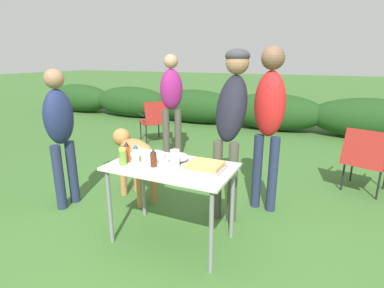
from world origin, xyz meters
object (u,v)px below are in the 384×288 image
object	(u,v)px
standing_person_in_olive_jacket	(60,127)
camp_chair_green_behind_table	(366,157)
standing_person_with_beanie	(171,97)
dog	(134,154)
bbq_sauce_bottle	(153,158)
camp_chair_near_hedge	(154,119)
standing_person_in_navy_coat	(232,110)
mayo_bottle	(136,155)
relish_jar	(123,157)
standing_person_in_dark_puffer	(269,114)
food_tray	(205,166)
mixing_bowl	(178,157)
plate_stack	(152,156)
paper_cup_stack	(175,160)
hot_sauce_bottle	(127,152)
folding_table	(171,174)

from	to	relation	value
standing_person_in_olive_jacket	camp_chair_green_behind_table	bearing A→B (deg)	-57.50
standing_person_with_beanie	dog	world-z (taller)	standing_person_with_beanie
bbq_sauce_bottle	dog	xyz separation A→B (m)	(-0.71, 0.69, -0.26)
camp_chair_near_hedge	standing_person_in_navy_coat	bearing A→B (deg)	-93.81
mayo_bottle	camp_chair_green_behind_table	bearing A→B (deg)	45.33
dog	mayo_bottle	bearing A→B (deg)	-116.61
mayo_bottle	camp_chair_green_behind_table	size ratio (longest dim) A/B	0.22
mayo_bottle	standing_person_in_navy_coat	world-z (taller)	standing_person_in_navy_coat
relish_jar	standing_person_in_dark_puffer	world-z (taller)	standing_person_in_dark_puffer
food_tray	bbq_sauce_bottle	world-z (taller)	bbq_sauce_bottle
standing_person_with_beanie	camp_chair_near_hedge	distance (m)	1.17
mixing_bowl	camp_chair_green_behind_table	xyz separation A→B (m)	(1.68, 1.78, -0.31)
standing_person_in_olive_jacket	camp_chair_green_behind_table	size ratio (longest dim) A/B	1.86
standing_person_in_navy_coat	camp_chair_near_hedge	size ratio (longest dim) A/B	2.09
plate_stack	standing_person_in_olive_jacket	size ratio (longest dim) A/B	0.16
food_tray	standing_person_with_beanie	bearing A→B (deg)	124.70
paper_cup_stack	dog	distance (m)	1.17
hot_sauce_bottle	standing_person_in_dark_puffer	size ratio (longest dim) A/B	0.11
hot_sauce_bottle	camp_chair_near_hedge	size ratio (longest dim) A/B	0.23
paper_cup_stack	standing_person_with_beanie	bearing A→B (deg)	119.07
camp_chair_near_hedge	folding_table	bearing A→B (deg)	-105.90
paper_cup_stack	standing_person_in_olive_jacket	distance (m)	1.52
standing_person_in_olive_jacket	paper_cup_stack	bearing A→B (deg)	-94.53
bbq_sauce_bottle	standing_person_with_beanie	distance (m)	2.51
folding_table	standing_person_in_olive_jacket	distance (m)	1.46
standing_person_in_olive_jacket	dog	distance (m)	0.86
bbq_sauce_bottle	standing_person_with_beanie	bearing A→B (deg)	114.87
mayo_bottle	camp_chair_near_hedge	distance (m)	3.41
mayo_bottle	standing_person_with_beanie	bearing A→B (deg)	111.08
standing_person_in_navy_coat	plate_stack	bearing A→B (deg)	-132.11
folding_table	relish_jar	bearing A→B (deg)	-158.90
plate_stack	standing_person_in_navy_coat	world-z (taller)	standing_person_in_navy_coat
mayo_bottle	camp_chair_green_behind_table	xyz separation A→B (m)	(1.98, 2.00, -0.36)
relish_jar	food_tray	bearing A→B (deg)	15.95
mixing_bowl	standing_person_in_navy_coat	bearing A→B (deg)	60.47
standing_person_with_beanie	camp_chair_green_behind_table	bearing A→B (deg)	-42.05
camp_chair_green_behind_table	dog	bearing A→B (deg)	-135.46
bbq_sauce_bottle	standing_person_in_dark_puffer	bearing A→B (deg)	53.97
camp_chair_green_behind_table	plate_stack	bearing A→B (deg)	-119.67
folding_table	food_tray	distance (m)	0.32
plate_stack	hot_sauce_bottle	size ratio (longest dim) A/B	1.30
relish_jar	standing_person_in_olive_jacket	bearing A→B (deg)	165.75
plate_stack	standing_person_with_beanie	bearing A→B (deg)	113.82
relish_jar	mayo_bottle	world-z (taller)	mayo_bottle
folding_table	bbq_sauce_bottle	size ratio (longest dim) A/B	6.89
food_tray	dog	distance (m)	1.28
camp_chair_near_hedge	plate_stack	bearing A→B (deg)	-108.68
paper_cup_stack	relish_jar	world-z (taller)	paper_cup_stack
standing_person_with_beanie	camp_chair_green_behind_table	distance (m)	2.93
plate_stack	dog	distance (m)	0.80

